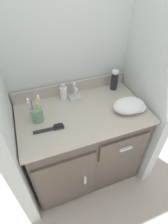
# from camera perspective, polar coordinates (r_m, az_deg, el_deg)

# --- Properties ---
(ground_plane) EXTENTS (6.00, 6.00, 0.00)m
(ground_plane) POSITION_cam_1_polar(r_m,az_deg,el_deg) (1.82, -0.31, -17.97)
(ground_plane) COLOR #ADA393
(wall_back) EXTENTS (1.10, 0.08, 2.20)m
(wall_back) POSITION_cam_1_polar(r_m,az_deg,el_deg) (1.32, -5.62, 20.51)
(wall_back) COLOR silver
(wall_back) RESTS_ON ground_plane
(wall_right) EXTENTS (0.08, 0.62, 2.20)m
(wall_right) POSITION_cam_1_polar(r_m,az_deg,el_deg) (1.29, 22.27, 17.28)
(wall_right) COLOR silver
(wall_right) RESTS_ON ground_plane
(vanity) EXTENTS (0.92, 0.55, 0.75)m
(vanity) POSITION_cam_1_polar(r_m,az_deg,el_deg) (1.50, -0.38, -10.45)
(vanity) COLOR brown
(vanity) RESTS_ON ground_plane
(backsplash) EXTENTS (0.92, 0.02, 0.09)m
(backsplash) POSITION_cam_1_polar(r_m,az_deg,el_deg) (1.41, -4.13, 8.06)
(backsplash) COLOR #B2A899
(backsplash) RESTS_ON vanity
(sink_faucet) EXTENTS (0.09, 0.09, 0.14)m
(sink_faucet) POSITION_cam_1_polar(r_m,az_deg,el_deg) (1.33, -2.90, 6.02)
(sink_faucet) COLOR silver
(sink_faucet) RESTS_ON vanity
(toothbrush_cup) EXTENTS (0.08, 0.08, 0.19)m
(toothbrush_cup) POSITION_cam_1_polar(r_m,az_deg,el_deg) (1.18, -15.06, -0.65)
(toothbrush_cup) COLOR gray
(toothbrush_cup) RESTS_ON vanity
(soap_dispenser) EXTENTS (0.05, 0.06, 0.13)m
(soap_dispenser) POSITION_cam_1_polar(r_m,az_deg,el_deg) (1.34, -6.69, 6.25)
(soap_dispenser) COLOR white
(soap_dispenser) RESTS_ON vanity
(shaving_cream_can) EXTENTS (0.05, 0.05, 0.17)m
(shaving_cream_can) POSITION_cam_1_polar(r_m,az_deg,el_deg) (1.45, 9.90, 10.22)
(shaving_cream_can) COLOR black
(shaving_cream_can) RESTS_ON vanity
(hairbrush) EXTENTS (0.20, 0.04, 0.03)m
(hairbrush) POSITION_cam_1_polar(r_m,az_deg,el_deg) (1.13, -10.05, -5.17)
(hairbrush) COLOR #232328
(hairbrush) RESTS_ON vanity
(hand_towel) EXTENTS (0.24, 0.17, 0.08)m
(hand_towel) POSITION_cam_1_polar(r_m,az_deg,el_deg) (1.27, 15.00, 1.97)
(hand_towel) COLOR white
(hand_towel) RESTS_ON vanity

